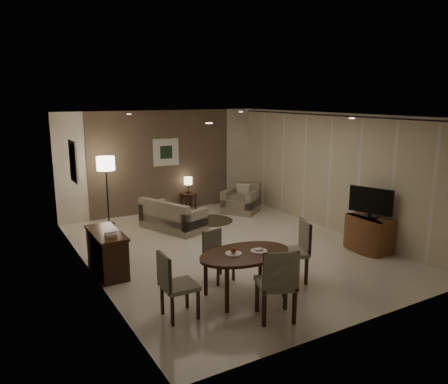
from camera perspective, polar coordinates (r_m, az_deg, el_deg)
room_shell at (r=9.01m, az=-0.64°, el=1.48°), size 5.50×7.00×2.70m
taupe_accent at (r=11.76m, az=-8.05°, el=3.94°), size 3.96×0.03×2.70m
curtain_wall at (r=10.28m, az=13.63°, el=2.33°), size 0.08×6.70×2.58m
curtain_rod at (r=10.14m, az=14.01°, el=9.69°), size 0.03×6.80×0.03m
art_back_frame at (r=11.74m, az=-7.59°, el=5.18°), size 0.72×0.03×0.72m
art_back_canvas at (r=11.72m, az=-7.56°, el=5.17°), size 0.34×0.01×0.34m
art_left_frame at (r=8.75m, az=-19.10°, el=3.78°), size 0.03×0.60×0.80m
art_left_canvas at (r=8.75m, az=-19.00°, el=3.79°), size 0.01×0.46×0.64m
downlight_nl at (r=6.25m, az=-1.96°, el=8.96°), size 0.10×0.10×0.01m
downlight_nr at (r=7.96m, az=16.35°, el=9.22°), size 0.10×0.10×0.01m
downlight_fl at (r=9.58m, az=-12.32°, el=9.90°), size 0.10×0.10×0.01m
downlight_fr at (r=10.77m, az=2.23°, el=10.42°), size 0.10×0.10×0.01m
console_desk at (r=8.00m, az=-15.02°, el=-7.63°), size 0.48×1.20×0.75m
telephone at (r=7.59m, az=-14.60°, el=-5.32°), size 0.20×0.14×0.09m
tv_cabinet at (r=9.30m, az=18.43°, el=-5.18°), size 0.48×0.90×0.70m
flat_tv at (r=9.11m, az=18.63°, el=-1.18°), size 0.36×0.85×0.60m
dining_table at (r=6.90m, az=2.76°, el=-10.71°), size 1.51×0.94×0.71m
chair_near at (r=6.23m, az=6.77°, el=-11.67°), size 0.66×0.66×1.06m
chair_far at (r=7.42m, az=-0.62°, el=-8.41°), size 0.48×0.48×0.84m
chair_left at (r=6.26m, az=-5.83°, el=-11.98°), size 0.48×0.48×0.96m
chair_right at (r=7.45m, az=8.72°, el=-7.69°), size 0.64×0.64×1.03m
plate_a at (r=6.72m, az=1.25°, el=-8.04°), size 0.26×0.26×0.02m
plate_b at (r=6.84m, az=4.58°, el=-7.69°), size 0.26×0.26×0.02m
fruit_apple at (r=6.70m, az=1.25°, el=-7.62°), size 0.09×0.09×0.09m
napkin at (r=6.83m, az=4.58°, el=-7.51°), size 0.12×0.08×0.03m
round_rug at (r=10.97m, az=-1.79°, el=-3.74°), size 1.12×1.12×0.01m
sofa at (r=10.25m, az=-6.68°, el=-2.93°), size 1.71×1.28×0.72m
armchair at (r=11.68m, az=2.21°, el=-0.83°), size 1.17×1.18×0.77m
side_table at (r=12.01m, az=-4.66°, el=-1.24°), size 0.36×0.36×0.46m
table_lamp at (r=11.91m, az=-4.70°, el=1.00°), size 0.22×0.22×0.50m
floor_lamp at (r=10.81m, az=-15.00°, el=0.10°), size 0.42×0.42×1.66m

